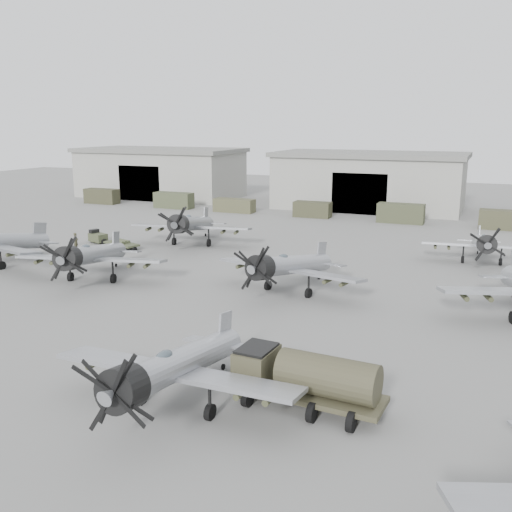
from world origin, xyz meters
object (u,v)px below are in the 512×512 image
(aircraft_near_1, at_px, (172,368))
(aircraft_mid_2, at_px, (287,266))
(ground_crew, at_px, (76,241))
(aircraft_far_1, at_px, (483,243))
(tug_trailer, at_px, (107,240))
(aircraft_far_0, at_px, (190,224))
(fuel_tanker, at_px, (307,376))
(aircraft_mid_1, at_px, (90,256))

(aircraft_near_1, distance_m, aircraft_mid_2, 19.82)
(aircraft_mid_2, distance_m, ground_crew, 26.75)
(aircraft_far_1, bearing_deg, tug_trailer, -176.39)
(aircraft_far_0, bearing_deg, ground_crew, -158.73)
(tug_trailer, bearing_deg, ground_crew, -96.12)
(aircraft_far_1, xyz_separation_m, fuel_tanker, (-6.69, -33.11, -0.46))
(aircraft_near_1, bearing_deg, aircraft_mid_2, 94.84)
(fuel_tanker, bearing_deg, aircraft_near_1, -148.63)
(aircraft_near_1, height_order, fuel_tanker, aircraft_near_1)
(aircraft_far_1, distance_m, ground_crew, 40.89)
(fuel_tanker, bearing_deg, ground_crew, 148.60)
(aircraft_far_1, bearing_deg, aircraft_far_0, -179.69)
(aircraft_far_0, bearing_deg, aircraft_mid_1, -103.19)
(aircraft_far_1, height_order, fuel_tanker, aircraft_far_1)
(aircraft_near_1, distance_m, aircraft_far_0, 36.97)
(aircraft_far_0, height_order, ground_crew, aircraft_far_0)
(tug_trailer, bearing_deg, aircraft_near_1, -30.66)
(aircraft_mid_2, xyz_separation_m, tug_trailer, (-24.49, 9.68, -1.69))
(aircraft_far_1, distance_m, tug_trailer, 38.82)
(aircraft_mid_1, height_order, fuel_tanker, aircraft_mid_1)
(aircraft_far_0, relative_size, fuel_tanker, 1.83)
(aircraft_mid_1, distance_m, aircraft_mid_2, 16.64)
(aircraft_mid_1, distance_m, fuel_tanker, 27.09)
(aircraft_near_1, relative_size, aircraft_far_1, 1.08)
(aircraft_mid_1, height_order, ground_crew, aircraft_mid_1)
(tug_trailer, height_order, ground_crew, ground_crew)
(fuel_tanker, xyz_separation_m, ground_crew, (-32.99, 23.32, -0.65))
(aircraft_near_1, xyz_separation_m, aircraft_mid_1, (-17.87, 16.54, 0.08))
(aircraft_mid_2, bearing_deg, aircraft_far_0, 152.75)
(aircraft_mid_2, relative_size, tug_trailer, 1.65)
(ground_crew, bearing_deg, tug_trailer, -42.81)
(tug_trailer, bearing_deg, aircraft_mid_2, -3.72)
(aircraft_mid_1, height_order, aircraft_far_0, aircraft_far_0)
(fuel_tanker, relative_size, tug_trailer, 0.95)
(aircraft_far_1, bearing_deg, fuel_tanker, -107.52)
(fuel_tanker, distance_m, tug_trailer, 41.26)
(aircraft_near_1, height_order, aircraft_mid_1, aircraft_mid_1)
(aircraft_mid_2, distance_m, tug_trailer, 26.39)
(aircraft_mid_2, distance_m, aircraft_far_1, 21.26)
(aircraft_near_1, relative_size, ground_crew, 6.61)
(aircraft_near_1, height_order, aircraft_far_0, aircraft_far_0)
(aircraft_far_1, xyz_separation_m, ground_crew, (-39.68, -9.78, -1.12))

